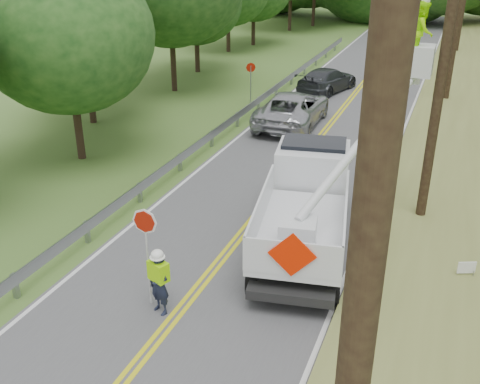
% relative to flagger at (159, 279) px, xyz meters
% --- Properties ---
extents(ground, '(140.00, 140.00, 0.00)m').
position_rel_flagger_xyz_m(ground, '(0.42, -1.82, -0.96)').
color(ground, '#436323').
rests_on(ground, ground).
extents(road, '(7.20, 96.00, 0.03)m').
position_rel_flagger_xyz_m(road, '(0.42, 12.18, -0.95)').
color(road, '#4F4F51').
rests_on(road, ground).
extents(guardrail, '(0.18, 48.00, 0.77)m').
position_rel_flagger_xyz_m(guardrail, '(-3.60, 13.09, -0.40)').
color(guardrail, gray).
rests_on(guardrail, ground).
extents(utility_poles, '(1.60, 43.30, 10.00)m').
position_rel_flagger_xyz_m(utility_poles, '(5.42, 15.20, 4.31)').
color(utility_poles, black).
rests_on(utility_poles, ground).
extents(flagger, '(1.06, 0.57, 2.62)m').
position_rel_flagger_xyz_m(flagger, '(0.00, 0.00, 0.00)').
color(flagger, '#191E33').
rests_on(flagger, road).
extents(bucket_truck, '(4.47, 7.13, 6.71)m').
position_rel_flagger_xyz_m(bucket_truck, '(2.42, 5.34, 0.58)').
color(bucket_truck, black).
rests_on(bucket_truck, road).
extents(suv_silver, '(2.89, 5.92, 1.62)m').
position_rel_flagger_xyz_m(suv_silver, '(-1.30, 15.38, -0.13)').
color(suv_silver, '#AAACB2').
rests_on(suv_silver, road).
extents(suv_darkgrey, '(3.11, 5.10, 1.38)m').
position_rel_flagger_xyz_m(suv_darkgrey, '(-1.23, 22.23, -0.25)').
color(suv_darkgrey, '#373A3F').
rests_on(suv_darkgrey, road).
extents(stop_sign_permanent, '(0.45, 0.27, 2.37)m').
position_rel_flagger_xyz_m(stop_sign_permanent, '(-4.28, 17.58, 0.60)').
color(stop_sign_permanent, gray).
rests_on(stop_sign_permanent, ground).
extents(yard_sign, '(0.45, 0.22, 0.69)m').
position_rel_flagger_xyz_m(yard_sign, '(6.83, 3.97, -0.46)').
color(yard_sign, white).
rests_on(yard_sign, ground).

